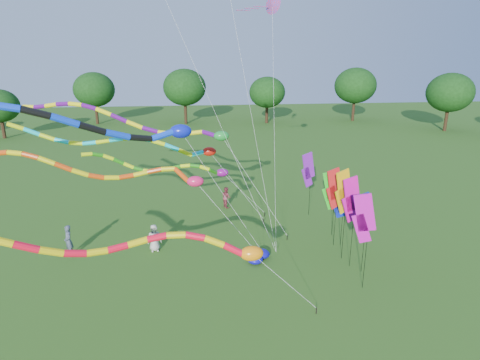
{
  "coord_description": "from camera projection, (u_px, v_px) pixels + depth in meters",
  "views": [
    {
      "loc": [
        -2.08,
        -15.92,
        10.75
      ],
      "look_at": [
        0.38,
        3.38,
        4.8
      ],
      "focal_mm": 30.0,
      "sensor_mm": 36.0,
      "label": 1
    }
  ],
  "objects": [
    {
      "name": "banner_pole_blue_b",
      "position": [
        340.0,
        198.0,
        23.2
      ],
      "size": [
        1.14,
        0.41,
        4.24
      ],
      "rotation": [
        0.0,
        0.0,
        -0.29
      ],
      "color": "black",
      "rests_on": "ground"
    },
    {
      "name": "person_a",
      "position": [
        154.0,
        238.0,
        23.09
      ],
      "size": [
        0.85,
        0.61,
        1.61
      ],
      "primitive_type": "imported",
      "rotation": [
        0.0,
        0.0,
        0.13
      ],
      "color": "#B8B3A6",
      "rests_on": "ground"
    },
    {
      "name": "ground",
      "position": [
        241.0,
        301.0,
        18.5
      ],
      "size": [
        160.0,
        160.0,
        0.0
      ],
      "primitive_type": "plane",
      "color": "#295917",
      "rests_on": "ground"
    },
    {
      "name": "banner_pole_red",
      "position": [
        334.0,
        189.0,
        22.86
      ],
      "size": [
        1.13,
        0.44,
        4.84
      ],
      "rotation": [
        0.0,
        0.0,
        0.32
      ],
      "color": "black",
      "rests_on": "ground"
    },
    {
      "name": "tube_kite_cyan",
      "position": [
        138.0,
        144.0,
        24.03
      ],
      "size": [
        14.75,
        1.21,
        7.76
      ],
      "rotation": [
        0.0,
        0.0,
        0.08
      ],
      "color": "black",
      "rests_on": "ground"
    },
    {
      "name": "tube_kite_orange",
      "position": [
        121.0,
        172.0,
        20.15
      ],
      "size": [
        13.48,
        1.09,
        7.06
      ],
      "rotation": [
        0.0,
        0.0,
        -0.07
      ],
      "color": "black",
      "rests_on": "ground"
    },
    {
      "name": "tube_kite_blue",
      "position": [
        49.0,
        122.0,
        16.39
      ],
      "size": [
        18.04,
        4.8,
        10.16
      ],
      "rotation": [
        0.0,
        0.0,
        0.28
      ],
      "color": "black",
      "rests_on": "ground"
    },
    {
      "name": "banner_pole_magenta_a",
      "position": [
        351.0,
        200.0,
        20.42
      ],
      "size": [
        1.15,
        0.3,
        5.08
      ],
      "rotation": [
        0.0,
        0.0,
        0.19
      ],
      "color": "black",
      "rests_on": "ground"
    },
    {
      "name": "banner_pole_orange",
      "position": [
        343.0,
        192.0,
        21.14
      ],
      "size": [
        1.12,
        0.48,
        5.23
      ],
      "rotation": [
        0.0,
        0.0,
        0.35
      ],
      "color": "black",
      "rests_on": "ground"
    },
    {
      "name": "tube_kite_green",
      "position": [
        175.0,
        168.0,
        25.99
      ],
      "size": [
        11.49,
        1.16,
        5.72
      ],
      "rotation": [
        0.0,
        0.0,
        0.09
      ],
      "color": "black",
      "rests_on": "ground"
    },
    {
      "name": "tube_kite_purple",
      "position": [
        142.0,
        123.0,
        23.7
      ],
      "size": [
        15.65,
        4.57,
        8.89
      ],
      "rotation": [
        0.0,
        0.0,
        -0.27
      ],
      "color": "black",
      "rests_on": "ground"
    },
    {
      "name": "delta_kite_high_c",
      "position": [
        272.0,
        4.0,
        24.24
      ],
      "size": [
        3.05,
        6.76,
        14.87
      ],
      "rotation": [
        0.0,
        0.0,
        0.63
      ],
      "color": "black",
      "rests_on": "ground"
    },
    {
      "name": "banner_pole_magenta_b",
      "position": [
        364.0,
        219.0,
        18.57
      ],
      "size": [
        1.11,
        0.51,
        4.87
      ],
      "rotation": [
        0.0,
        0.0,
        -0.38
      ],
      "color": "black",
      "rests_on": "ground"
    },
    {
      "name": "blue_nylon_heap",
      "position": [
        255.0,
        255.0,
        22.31
      ],
      "size": [
        1.08,
        1.51,
        0.49
      ],
      "color": "#100DA9",
      "rests_on": "ground"
    },
    {
      "name": "banner_pole_blue_a",
      "position": [
        363.0,
        216.0,
        20.03
      ],
      "size": [
        1.14,
        0.37,
        4.41
      ],
      "rotation": [
        0.0,
        0.0,
        0.25
      ],
      "color": "black",
      "rests_on": "ground"
    },
    {
      "name": "banner_pole_violet",
      "position": [
        308.0,
        170.0,
        27.54
      ],
      "size": [
        1.1,
        0.51,
        4.62
      ],
      "rotation": [
        0.0,
        0.0,
        0.39
      ],
      "color": "black",
      "rests_on": "ground"
    },
    {
      "name": "banner_pole_green",
      "position": [
        331.0,
        190.0,
        24.55
      ],
      "size": [
        1.15,
        0.34,
        4.21
      ],
      "rotation": [
        0.0,
        0.0,
        -0.23
      ],
      "color": "black",
      "rests_on": "ground"
    },
    {
      "name": "person_b",
      "position": [
        68.0,
        241.0,
        22.45
      ],
      "size": [
        0.72,
        0.8,
        1.83
      ],
      "primitive_type": "imported",
      "rotation": [
        0.0,
        0.0,
        -1.01
      ],
      "color": "#464D62",
      "rests_on": "ground"
    },
    {
      "name": "tube_kite_red",
      "position": [
        152.0,
        247.0,
        15.3
      ],
      "size": [
        13.43,
        1.75,
        5.91
      ],
      "rotation": [
        0.0,
        0.0,
        0.06
      ],
      "color": "black",
      "rests_on": "ground"
    },
    {
      "name": "tree_ring",
      "position": [
        218.0,
        250.0,
        10.87
      ],
      "size": [
        114.25,
        117.98,
        9.66
      ],
      "color": "#382314",
      "rests_on": "ground"
    },
    {
      "name": "person_c",
      "position": [
        226.0,
        197.0,
        29.88
      ],
      "size": [
        0.84,
        0.93,
        1.57
      ],
      "primitive_type": "imported",
      "rotation": [
        0.0,
        0.0,
        1.95
      ],
      "color": "maroon",
      "rests_on": "ground"
    }
  ]
}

